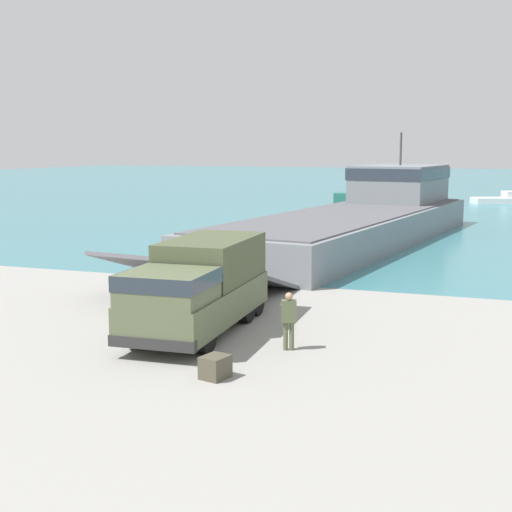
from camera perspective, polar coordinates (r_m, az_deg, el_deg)
name	(u,v)px	position (r m, az deg, el deg)	size (l,w,h in m)	color
ground_plane	(215,319)	(24.93, -3.27, -5.06)	(240.00, 240.00, 0.00)	gray
water_surface	(451,184)	(119.50, 15.32, 5.55)	(240.00, 180.00, 0.01)	teal
landing_craft	(364,214)	(46.96, 8.67, 3.34)	(11.89, 36.29, 7.00)	gray
military_truck	(199,285)	(22.99, -4.59, -2.37)	(2.93, 7.33, 2.91)	#566042
soldier_on_ramp	(289,317)	(20.95, 2.64, -4.89)	(0.50, 0.37, 1.73)	#566042
moored_boat_a	(510,199)	(80.73, 19.67, 4.29)	(8.07, 5.28, 1.31)	white
moored_boat_b	(373,196)	(77.24, 9.37, 4.75)	(8.86, 3.74, 2.29)	#2D7060
cargo_crate	(215,367)	(18.65, -3.28, -8.86)	(0.59, 0.71, 0.59)	#4C4738
shoreline_rock_a	(141,276)	(33.54, -9.18, -1.58)	(0.54, 0.54, 0.54)	gray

